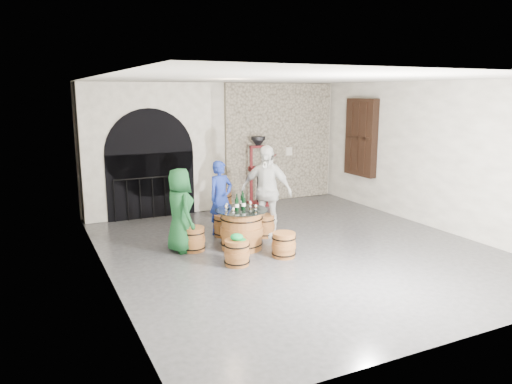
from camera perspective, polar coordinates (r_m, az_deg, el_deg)
name	(u,v)px	position (r m, az deg, el deg)	size (l,w,h in m)	color
ground	(294,247)	(9.51, 4.49, -6.48)	(8.00, 8.00, 0.00)	#2F2F32
wall_back	(218,145)	(12.72, -4.55, 5.50)	(8.00, 8.00, 0.00)	white
wall_front	(472,212)	(6.11, 24.02, -2.20)	(8.00, 8.00, 0.00)	white
wall_left	(103,180)	(7.98, -17.59, 1.33)	(8.00, 8.00, 0.00)	white
wall_right	(434,155)	(11.31, 20.16, 4.06)	(8.00, 8.00, 0.00)	white
ceiling	(297,78)	(9.04, 4.82, 13.17)	(8.00, 8.00, 0.00)	beige
stone_facing_panel	(279,142)	(13.43, 2.76, 5.85)	(3.20, 0.12, 3.18)	tan
arched_opening	(147,151)	(11.91, -12.65, 4.75)	(3.10, 0.60, 3.19)	white
shuttered_window	(361,137)	(12.99, 12.23, 6.29)	(0.23, 1.10, 2.00)	black
barrel_table	(242,229)	(9.31, -1.70, -4.40)	(1.00, 1.00, 0.77)	brown
barrel_stool_left	(193,239)	(9.30, -7.37, -5.51)	(0.46, 0.46, 0.46)	brown
barrel_stool_far	(224,225)	(10.17, -3.76, -3.94)	(0.46, 0.46, 0.46)	brown
barrel_stool_right	(264,226)	(10.12, 0.97, -3.99)	(0.46, 0.46, 0.46)	brown
barrel_stool_near_right	(284,245)	(8.90, 3.29, -6.23)	(0.46, 0.46, 0.46)	brown
barrel_stool_near_left	(237,253)	(8.48, -2.26, -7.14)	(0.46, 0.46, 0.46)	brown
green_cap	(237,237)	(8.39, -2.25, -5.33)	(0.26, 0.22, 0.12)	#0B8236
person_green	(180,210)	(9.15, -8.95, -2.15)	(0.78, 0.51, 1.59)	#12401D
person_blue	(221,198)	(10.20, -4.17, -0.68)	(0.57, 0.37, 1.56)	navy
person_white	(266,191)	(10.02, 1.20, 0.12)	(1.12, 0.46, 1.90)	silver
wine_bottle_left	(237,204)	(9.08, -2.27, -1.41)	(0.08, 0.08, 0.32)	black
wine_bottle_center	(244,203)	(9.16, -1.48, -1.30)	(0.08, 0.08, 0.32)	black
wine_bottle_right	(242,201)	(9.36, -1.62, -1.01)	(0.08, 0.08, 0.32)	black
tasting_glass_a	(233,210)	(8.95, -2.67, -2.16)	(0.05, 0.05, 0.10)	orange
tasting_glass_b	(250,204)	(9.40, -0.65, -1.47)	(0.05, 0.05, 0.10)	orange
tasting_glass_c	(227,206)	(9.31, -3.45, -1.62)	(0.05, 0.05, 0.10)	orange
tasting_glass_d	(250,203)	(9.48, -0.69, -1.36)	(0.05, 0.05, 0.10)	orange
tasting_glass_e	(256,207)	(9.18, -0.02, -1.79)	(0.05, 0.05, 0.10)	orange
tasting_glass_f	(226,208)	(9.16, -3.56, -1.85)	(0.05, 0.05, 0.10)	orange
side_barrel	(222,204)	(11.66, -3.98, -1.44)	(0.49, 0.49, 0.65)	brown
corking_press	(258,166)	(12.70, 0.26, 3.10)	(0.77, 0.46, 1.83)	#520D0F
control_box	(288,151)	(13.50, 3.84, 4.80)	(0.18, 0.10, 0.22)	silver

